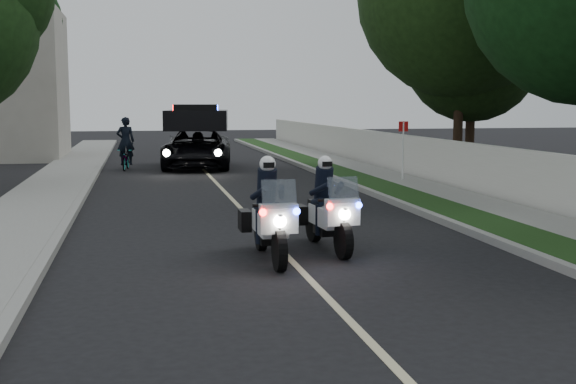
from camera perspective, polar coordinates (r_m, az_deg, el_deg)
The scene contains 16 objects.
ground at distance 11.26m, azimuth 1.66°, elevation -6.82°, with size 120.00×120.00×0.00m, color black.
curb_right at distance 21.83m, azimuth 6.15°, elevation 0.11°, with size 0.20×60.00×0.15m, color gray.
grass_verge at distance 22.05m, azimuth 7.89°, elevation 0.16°, with size 1.20×60.00×0.16m, color #193814.
sidewalk_right at distance 22.51m, azimuth 11.01°, elevation 0.23°, with size 1.40×60.00×0.16m, color gray.
property_wall at distance 22.85m, azimuth 13.37°, elevation 1.97°, with size 0.22×60.00×1.50m, color beige.
curb_left at distance 20.86m, azimuth -15.84°, elevation -0.44°, with size 0.20×60.00×0.15m, color gray.
sidewalk_left at distance 20.98m, azimuth -18.84°, elevation -0.51°, with size 2.00×60.00×0.16m, color gray.
lane_marking at distance 20.96m, azimuth -4.59°, elevation -0.36°, with size 0.12×50.00×0.01m, color #BFB78C.
police_moto_left at distance 12.62m, azimuth -1.46°, elevation -5.30°, with size 0.74×2.11×1.79m, color silver, non-canonical shape.
police_moto_right at distance 13.47m, azimuth 3.08°, elevation -4.51°, with size 0.71×2.04×1.73m, color silver, non-canonical shape.
police_suv at distance 30.34m, azimuth -7.07°, elevation 1.89°, with size 2.66×5.75×2.80m, color black.
bicycle at distance 29.88m, azimuth -12.53°, elevation 1.70°, with size 0.56×1.60×0.84m, color black.
cyclist at distance 29.88m, azimuth -12.53°, elevation 1.70°, with size 0.69×0.46×1.91m, color black.
sign_post at distance 24.40m, azimuth 8.93°, elevation 0.61°, with size 0.33×0.33×2.14m, color #B50C15, non-canonical shape.
tree_right_c at distance 29.97m, azimuth 13.95°, elevation 1.67°, with size 5.33×5.33×8.88m, color black, non-canonical shape.
tree_right_d at distance 28.76m, azimuth 13.05°, elevation 1.48°, with size 7.82×7.82×13.04m, color #1E3D14, non-canonical shape.
Camera 1 is at (-2.50, -10.64, 2.70)m, focal length 45.46 mm.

